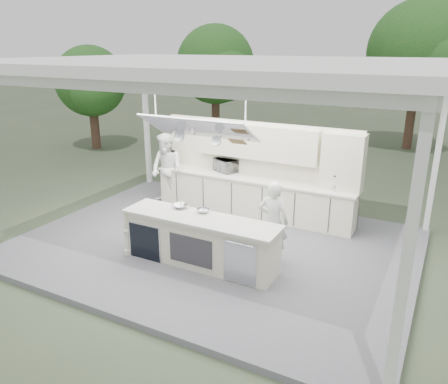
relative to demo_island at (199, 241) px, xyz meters
The scene contains 12 objects.
ground 1.10m from the demo_island, 101.07° to the left, with size 90.00×90.00×0.00m, color #3D4932.
stage_deck 1.07m from the demo_island, 101.07° to the left, with size 8.00×6.00×0.12m, color #58575C.
tent 3.25m from the demo_island, 101.05° to the left, with size 8.20×6.20×3.86m.
demo_island is the anchor object (origin of this frame).
back_counter 2.82m from the demo_island, 93.63° to the left, with size 5.08×0.72×0.95m.
back_wall_unit 3.19m from the demo_island, 84.98° to the left, with size 5.05×0.48×2.25m.
tree_cluster 11.02m from the demo_island, 91.82° to the left, with size 19.55×9.40×5.85m.
head_chef 1.45m from the demo_island, 33.02° to the left, with size 0.59×0.39×1.62m, color silver.
sous_chef 3.50m from the demo_island, 134.86° to the left, with size 0.91×0.71×1.87m, color white.
toaster_oven 3.22m from the demo_island, 108.70° to the left, with size 0.58×0.40×0.32m, color #B1B4B8.
bowl_large 0.81m from the demo_island, 155.70° to the left, with size 0.29×0.29×0.07m, color #AFB1B6.
bowl_small 0.58m from the demo_island, 102.39° to the left, with size 0.24×0.24×0.08m, color silver.
Camera 1 is at (4.12, -7.35, 4.12)m, focal length 35.00 mm.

